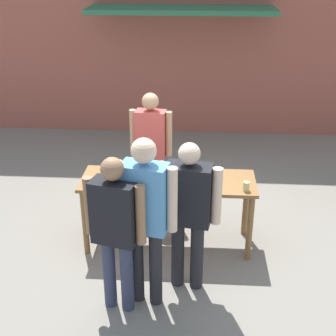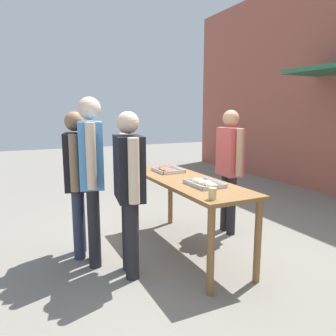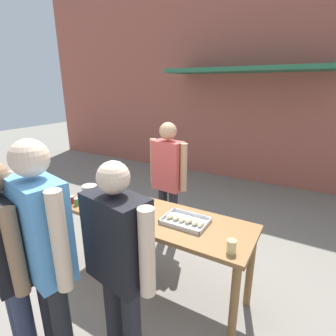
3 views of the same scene
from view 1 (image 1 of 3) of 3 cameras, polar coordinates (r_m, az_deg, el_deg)
name	(u,v)px [view 1 (image 1 of 3)]	position (r m, az deg, el deg)	size (l,w,h in m)	color
ground_plane	(168,242)	(5.93, 0.00, -9.07)	(24.00, 24.00, 0.00)	gray
building_facade_back	(182,15)	(8.95, 1.75, 18.19)	(12.00, 1.11, 4.50)	#A85647
serving_table	(168,189)	(5.54, 0.00, -2.54)	(2.05, 0.67, 0.88)	brown
food_tray_sausages	(125,177)	(5.55, -5.31, -1.05)	(0.39, 0.32, 0.04)	silver
food_tray_buns	(200,178)	(5.48, 3.95, -1.24)	(0.42, 0.30, 0.06)	silver
condiment_jar_mustard	(89,183)	(5.40, -9.67, -1.80)	(0.07, 0.07, 0.08)	#B22319
condiment_jar_ketchup	(97,183)	(5.38, -8.71, -1.84)	(0.07, 0.07, 0.08)	#567A38
beer_cup	(246,186)	(5.29, 9.51, -2.21)	(0.07, 0.07, 0.11)	#DBC67A
person_server_behind_table	(151,142)	(6.21, -2.08, 3.14)	(0.56, 0.26, 1.69)	#232328
person_customer_holding_hotdog	(115,224)	(4.46, -6.45, -6.75)	(0.60, 0.34, 1.67)	#333851
person_customer_with_cup	(188,206)	(4.73, 2.48, -4.67)	(0.66, 0.33, 1.67)	#232328
person_customer_waiting_in_line	(145,210)	(4.47, -2.81, -5.13)	(0.62, 0.33, 1.82)	#232328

